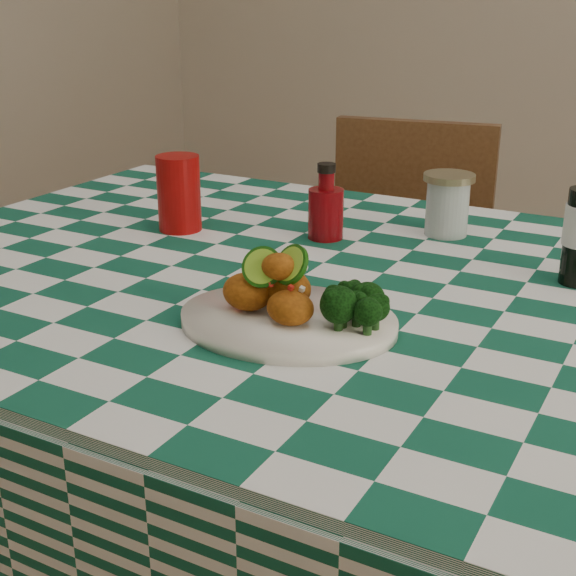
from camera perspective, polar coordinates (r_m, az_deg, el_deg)
The scene contains 8 objects.
dining_table at distance 1.38m, azimuth 5.00°, elevation -15.31°, with size 1.66×1.06×0.79m, color #104E38, non-canonical shape.
plate at distance 1.04m, azimuth 0.00°, elevation -2.37°, with size 0.29×0.22×0.02m, color white, non-canonical shape.
fried_chicken_pile at distance 1.03m, azimuth -0.41°, elevation 0.29°, with size 0.13×0.09×0.08m, color #A85510, non-canonical shape.
broccoli_side at distance 1.00m, azimuth 5.24°, elevation -1.24°, with size 0.07×0.07×0.06m, color black, non-canonical shape.
red_tumbler at distance 1.46m, azimuth -7.76°, elevation 6.70°, with size 0.08×0.08×0.14m, color #910807.
ketchup_bottle at distance 1.40m, azimuth 2.72°, elevation 6.17°, with size 0.06×0.06×0.13m, color #690509, non-canonical shape.
mason_jar at distance 1.44m, azimuth 11.27°, elevation 5.84°, with size 0.09×0.09×0.11m, color #B2BCBA, non-canonical shape.
wooden_chair_left at distance 1.99m, azimuth 7.42°, elevation -1.78°, with size 0.41×0.42×0.89m, color #472814, non-canonical shape.
Camera 1 is at (0.43, -1.03, 1.21)m, focal length 50.00 mm.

